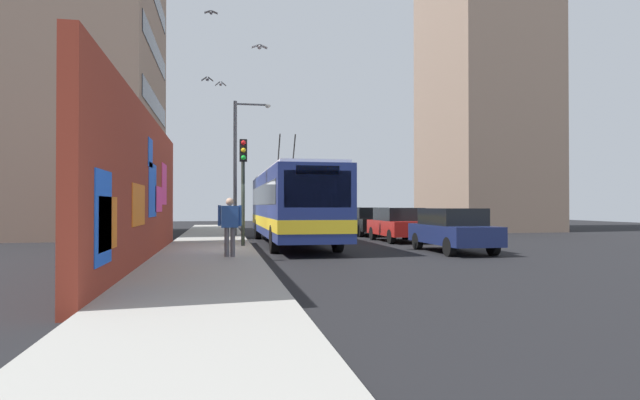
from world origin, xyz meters
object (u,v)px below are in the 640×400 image
(city_bus, at_px, (291,204))
(parked_car_black, at_px, (367,221))
(pedestrian_at_curb, at_px, (230,222))
(street_lamp, at_px, (239,158))
(traffic_light, at_px, (243,174))
(parked_car_red, at_px, (399,224))
(parked_car_champagne, at_px, (344,218))
(parked_car_navy, at_px, (452,229))

(city_bus, distance_m, parked_car_black, 8.25)
(pedestrian_at_curb, height_order, street_lamp, street_lamp)
(traffic_light, xyz_separation_m, street_lamp, (7.39, -0.11, 1.25))
(parked_car_red, bearing_deg, street_lamp, 61.03)
(city_bus, bearing_deg, parked_car_black, -39.38)
(parked_car_champagne, bearing_deg, pedestrian_at_curb, 156.99)
(city_bus, height_order, parked_car_red, city_bus)
(city_bus, relative_size, traffic_light, 3.12)
(city_bus, relative_size, parked_car_navy, 2.92)
(parked_car_navy, xyz_separation_m, traffic_light, (2.42, 7.35, 2.05))
(parked_car_black, relative_size, traffic_light, 1.15)
(pedestrian_at_curb, bearing_deg, parked_car_black, -31.58)
(parked_car_black, bearing_deg, parked_car_navy, 180.00)
(pedestrian_at_curb, distance_m, traffic_light, 4.56)
(city_bus, bearing_deg, traffic_light, 137.59)
(parked_car_champagne, bearing_deg, traffic_light, 153.05)
(parked_car_champagne, distance_m, pedestrian_at_curb, 20.26)
(street_lamp, bearing_deg, parked_car_navy, -143.57)
(parked_car_navy, distance_m, street_lamp, 12.63)
(parked_car_champagne, relative_size, traffic_light, 1.13)
(parked_car_navy, relative_size, parked_car_black, 0.93)
(city_bus, distance_m, pedestrian_at_curb, 7.11)
(city_bus, relative_size, parked_car_red, 2.96)
(parked_car_red, bearing_deg, traffic_light, 114.69)
(city_bus, xyz_separation_m, street_lamp, (5.04, 2.04, 2.38))
(city_bus, distance_m, traffic_light, 3.38)
(parked_car_navy, height_order, parked_car_red, same)
(pedestrian_at_curb, xyz_separation_m, street_lamp, (11.58, -0.68, 2.95))
(pedestrian_at_curb, height_order, traffic_light, traffic_light)
(city_bus, height_order, parked_car_champagne, city_bus)
(parked_car_red, distance_m, traffic_light, 8.35)
(city_bus, relative_size, parked_car_black, 2.71)
(parked_car_red, distance_m, parked_car_black, 5.31)
(city_bus, xyz_separation_m, parked_car_champagne, (12.10, -5.20, -0.93))
(street_lamp, bearing_deg, parked_car_black, -79.83)
(parked_car_navy, bearing_deg, city_bus, 47.45)
(parked_car_navy, height_order, parked_car_black, same)
(parked_car_red, relative_size, pedestrian_at_curb, 2.44)
(city_bus, height_order, parked_car_black, city_bus)
(parked_car_black, distance_m, traffic_light, 11.56)
(parked_car_champagne, distance_m, traffic_light, 16.35)
(city_bus, bearing_deg, parked_car_champagne, -23.25)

